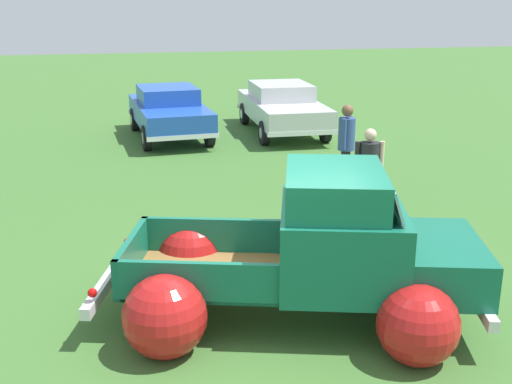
{
  "coord_description": "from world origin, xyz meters",
  "views": [
    {
      "loc": [
        -1.9,
        -6.94,
        3.86
      ],
      "look_at": [
        0.0,
        1.81,
        1.09
      ],
      "focal_mm": 44.46,
      "sensor_mm": 36.0,
      "label": 1
    }
  ],
  "objects_px": {
    "show_car_1": "(282,106)",
    "spectator_0": "(346,142)",
    "show_car_0": "(169,110)",
    "spectator_1": "(369,168)",
    "vintage_pickup_truck": "(319,261)"
  },
  "relations": [
    {
      "from": "show_car_1",
      "to": "show_car_0",
      "type": "bearing_deg",
      "value": -88.49
    },
    {
      "from": "show_car_0",
      "to": "spectator_0",
      "type": "distance_m",
      "value": 6.77
    },
    {
      "from": "show_car_0",
      "to": "vintage_pickup_truck",
      "type": "bearing_deg",
      "value": 0.05
    },
    {
      "from": "vintage_pickup_truck",
      "to": "show_car_0",
      "type": "bearing_deg",
      "value": 110.48
    },
    {
      "from": "show_car_1",
      "to": "spectator_0",
      "type": "relative_size",
      "value": 2.63
    },
    {
      "from": "spectator_0",
      "to": "spectator_1",
      "type": "bearing_deg",
      "value": -62.02
    },
    {
      "from": "show_car_1",
      "to": "spectator_0",
      "type": "height_order",
      "value": "spectator_0"
    },
    {
      "from": "spectator_0",
      "to": "show_car_1",
      "type": "bearing_deg",
      "value": 121.74
    },
    {
      "from": "show_car_0",
      "to": "spectator_1",
      "type": "xyz_separation_m",
      "value": [
        2.92,
        -7.66,
        0.15
      ]
    },
    {
      "from": "show_car_0",
      "to": "show_car_1",
      "type": "bearing_deg",
      "value": 85.97
    },
    {
      "from": "vintage_pickup_truck",
      "to": "spectator_1",
      "type": "height_order",
      "value": "vintage_pickup_truck"
    },
    {
      "from": "vintage_pickup_truck",
      "to": "spectator_0",
      "type": "relative_size",
      "value": 2.76
    },
    {
      "from": "show_car_0",
      "to": "spectator_0",
      "type": "relative_size",
      "value": 2.46
    },
    {
      "from": "show_car_0",
      "to": "show_car_1",
      "type": "xyz_separation_m",
      "value": [
        3.31,
        0.03,
        0.0
      ]
    },
    {
      "from": "vintage_pickup_truck",
      "to": "show_car_0",
      "type": "relative_size",
      "value": 1.12
    }
  ]
}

